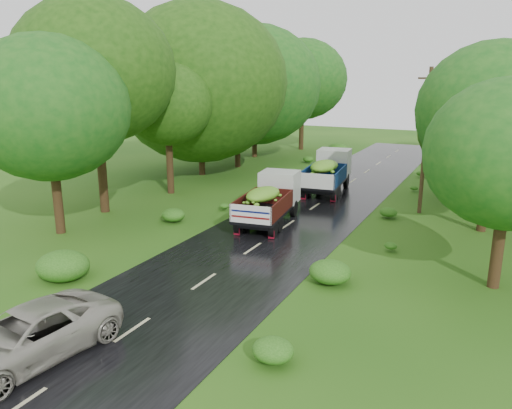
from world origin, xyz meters
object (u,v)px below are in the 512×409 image
Objects in this scene: truck_far at (328,170)px; car at (27,336)px; truck_near at (270,197)px; utility_pole at (425,140)px.

car is (-0.85, -22.46, -0.71)m from truck_far.
truck_near is 0.75× the size of utility_pole.
truck_near is at bearing -99.42° from truck_far.
utility_pole reaches higher than truck_far.
truck_near is 0.94× the size of truck_far.
truck_near is 8.90m from utility_pole.
truck_near reaches higher than car.
truck_far is at bearing 79.21° from truck_near.
truck_far is 7.20m from utility_pole.
car is at bearing -99.47° from truck_near.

